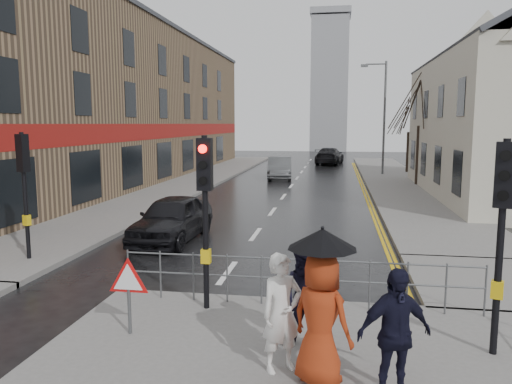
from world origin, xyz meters
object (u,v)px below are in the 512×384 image
(pedestrian_b, at_px, (306,299))
(car_mid, at_px, (280,168))
(car_parked, at_px, (172,218))
(pedestrian_d, at_px, (394,334))
(pedestrian_a, at_px, (282,313))
(pedestrian_with_umbrella, at_px, (321,303))

(pedestrian_b, bearing_deg, car_mid, 116.71)
(car_parked, bearing_deg, pedestrian_d, -52.91)
(pedestrian_d, xyz_separation_m, car_mid, (-4.62, 27.51, -0.28))
(pedestrian_a, bearing_deg, pedestrian_d, -53.53)
(pedestrian_b, distance_m, car_parked, 8.90)
(pedestrian_b, xyz_separation_m, pedestrian_d, (1.23, -1.24, 0.03))
(pedestrian_with_umbrella, height_order, pedestrian_d, pedestrian_with_umbrella)
(pedestrian_a, relative_size, car_mid, 0.39)
(pedestrian_with_umbrella, bearing_deg, car_mid, 97.65)
(pedestrian_d, relative_size, car_mid, 0.39)
(pedestrian_with_umbrella, xyz_separation_m, car_parked, (-5.03, 8.51, -0.58))
(pedestrian_b, relative_size, pedestrian_d, 0.96)
(pedestrian_with_umbrella, relative_size, pedestrian_d, 1.24)
(pedestrian_a, distance_m, car_mid, 27.16)
(pedestrian_a, bearing_deg, pedestrian_b, 31.71)
(pedestrian_a, bearing_deg, car_mid, 61.87)
(pedestrian_a, height_order, car_parked, pedestrian_a)
(car_parked, distance_m, car_mid, 18.80)
(pedestrian_a, xyz_separation_m, pedestrian_b, (0.31, 0.71, -0.03))
(pedestrian_a, xyz_separation_m, pedestrian_with_umbrella, (0.58, -0.29, 0.28))
(car_mid, bearing_deg, pedestrian_a, -89.17)
(car_parked, bearing_deg, pedestrian_with_umbrella, -56.72)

